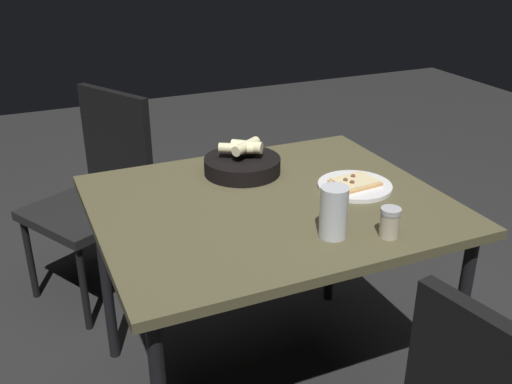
% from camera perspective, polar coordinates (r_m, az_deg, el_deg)
% --- Properties ---
extents(ground, '(8.00, 8.00, 0.00)m').
position_cam_1_polar(ground, '(2.28, 1.12, -18.19)').
color(ground, '#252525').
extents(dining_table, '(0.90, 1.08, 0.75)m').
position_cam_1_polar(dining_table, '(1.88, 1.29, -2.66)').
color(dining_table, brown).
rests_on(dining_table, ground).
extents(pizza_plate, '(0.25, 0.25, 0.04)m').
position_cam_1_polar(pizza_plate, '(1.97, 9.58, 0.67)').
color(pizza_plate, white).
rests_on(pizza_plate, dining_table).
extents(bread_basket, '(0.27, 0.27, 0.12)m').
position_cam_1_polar(bread_basket, '(2.05, -1.33, 2.80)').
color(bread_basket, black).
rests_on(bread_basket, dining_table).
extents(beer_glass, '(0.08, 0.08, 0.15)m').
position_cam_1_polar(beer_glass, '(1.63, 7.55, -2.21)').
color(beer_glass, silver).
rests_on(beer_glass, dining_table).
extents(pepper_shaker, '(0.06, 0.06, 0.09)m').
position_cam_1_polar(pepper_shaker, '(1.67, 12.86, -3.06)').
color(pepper_shaker, '#BFB299').
rests_on(pepper_shaker, dining_table).
extents(chair_near, '(0.60, 0.60, 0.91)m').
position_cam_1_polar(chair_near, '(2.65, -14.92, 0.62)').
color(chair_near, black).
rests_on(chair_near, ground).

